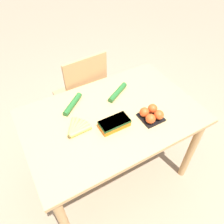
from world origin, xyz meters
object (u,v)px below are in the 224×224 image
object	(u,v)px
tomato_pack	(151,114)
cucumber_near	(73,104)
banana_bunch	(76,129)
carrot_bag	(114,123)
chair	(83,96)
cucumber_far	(118,92)

from	to	relation	value
tomato_pack	cucumber_near	world-z (taller)	tomato_pack
banana_bunch	carrot_bag	xyz separation A→B (m)	(0.23, -0.09, 0.01)
tomato_pack	chair	bearing A→B (deg)	106.04
banana_bunch	cucumber_far	size ratio (longest dim) A/B	0.77
chair	carrot_bag	xyz separation A→B (m)	(-0.05, -0.67, 0.30)
banana_bunch	tomato_pack	xyz separation A→B (m)	(0.49, -0.15, 0.02)
banana_bunch	cucumber_far	world-z (taller)	cucumber_far
chair	carrot_bag	bearing A→B (deg)	82.26
chair	cucumber_near	distance (m)	0.50
cucumber_near	cucumber_far	size ratio (longest dim) A/B	0.92
banana_bunch	tomato_pack	distance (m)	0.52
chair	cucumber_near	xyz separation A→B (m)	(-0.21, -0.35, 0.29)
carrot_bag	cucumber_near	distance (m)	0.36
tomato_pack	cucumber_far	distance (m)	0.34
chair	tomato_pack	size ratio (longest dim) A/B	6.55
carrot_bag	cucumber_near	bearing A→B (deg)	117.22
cucumber_near	cucumber_far	world-z (taller)	same
banana_bunch	cucumber_far	xyz separation A→B (m)	(0.42, 0.18, 0.00)
chair	banana_bunch	size ratio (longest dim) A/B	5.90
banana_bunch	tomato_pack	world-z (taller)	tomato_pack
chair	cucumber_far	world-z (taller)	chair
tomato_pack	carrot_bag	bearing A→B (deg)	166.78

